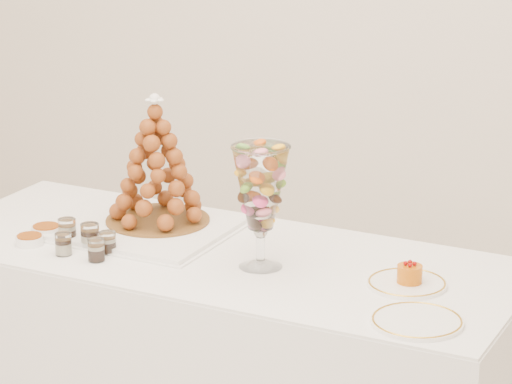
% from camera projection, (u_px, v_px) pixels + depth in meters
% --- Properties ---
extents(buffet_table, '(1.88, 0.83, 0.70)m').
position_uv_depth(buffet_table, '(220.00, 358.00, 3.76)').
color(buffet_table, white).
rests_on(buffet_table, ground).
extents(lace_tray, '(0.60, 0.46, 0.02)m').
position_uv_depth(lace_tray, '(135.00, 228.00, 3.84)').
color(lace_tray, white).
rests_on(lace_tray, buffet_table).
extents(macaron_vase, '(0.17, 0.17, 0.36)m').
position_uv_depth(macaron_vase, '(261.00, 189.00, 3.47)').
color(macaron_vase, white).
rests_on(macaron_vase, buffet_table).
extents(cake_plate, '(0.23, 0.23, 0.01)m').
position_uv_depth(cake_plate, '(407.00, 284.00, 3.40)').
color(cake_plate, white).
rests_on(cake_plate, buffet_table).
extents(spare_plate, '(0.24, 0.24, 0.01)m').
position_uv_depth(spare_plate, '(417.00, 322.00, 3.15)').
color(spare_plate, white).
rests_on(spare_plate, buffet_table).
extents(verrine_a, '(0.06, 0.06, 0.07)m').
position_uv_depth(verrine_a, '(67.00, 230.00, 3.73)').
color(verrine_a, white).
rests_on(verrine_a, buffet_table).
extents(verrine_b, '(0.07, 0.07, 0.08)m').
position_uv_depth(verrine_b, '(90.00, 236.00, 3.68)').
color(verrine_b, white).
rests_on(verrine_b, buffet_table).
extents(verrine_c, '(0.06, 0.06, 0.07)m').
position_uv_depth(verrine_c, '(108.00, 243.00, 3.64)').
color(verrine_c, white).
rests_on(verrine_c, buffet_table).
extents(verrine_d, '(0.05, 0.05, 0.07)m').
position_uv_depth(verrine_d, '(63.00, 244.00, 3.63)').
color(verrine_d, white).
rests_on(verrine_d, buffet_table).
extents(verrine_e, '(0.06, 0.06, 0.07)m').
position_uv_depth(verrine_e, '(96.00, 250.00, 3.58)').
color(verrine_e, white).
rests_on(verrine_e, buffet_table).
extents(ramekin_back, '(0.09, 0.09, 0.03)m').
position_uv_depth(ramekin_back, '(46.00, 231.00, 3.80)').
color(ramekin_back, white).
rests_on(ramekin_back, buffet_table).
extents(ramekin_front, '(0.09, 0.09, 0.03)m').
position_uv_depth(ramekin_front, '(30.00, 240.00, 3.72)').
color(ramekin_front, white).
rests_on(ramekin_front, buffet_table).
extents(croquembouche, '(0.33, 0.33, 0.42)m').
position_uv_depth(croquembouche, '(156.00, 160.00, 3.81)').
color(croquembouche, brown).
rests_on(croquembouche, lace_tray).
extents(mousse_cake, '(0.07, 0.07, 0.06)m').
position_uv_depth(mousse_cake, '(410.00, 274.00, 3.39)').
color(mousse_cake, '#C55D09').
rests_on(mousse_cake, cake_plate).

